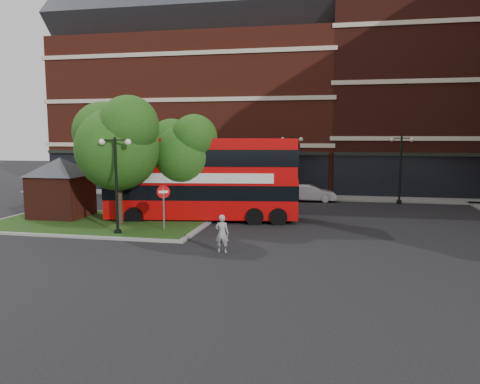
% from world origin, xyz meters
% --- Properties ---
extents(ground, '(120.00, 120.00, 0.00)m').
position_xyz_m(ground, '(0.00, 0.00, 0.00)').
color(ground, black).
rests_on(ground, ground).
extents(pavement_far, '(44.00, 3.00, 0.12)m').
position_xyz_m(pavement_far, '(0.00, 16.50, 0.06)').
color(pavement_far, slate).
rests_on(pavement_far, ground).
extents(terrace_far_left, '(26.00, 12.00, 14.00)m').
position_xyz_m(terrace_far_left, '(-8.00, 24.00, 7.00)').
color(terrace_far_left, maroon).
rests_on(terrace_far_left, ground).
extents(terrace_far_right, '(18.00, 12.00, 16.00)m').
position_xyz_m(terrace_far_right, '(14.00, 24.00, 8.00)').
color(terrace_far_right, '#471911').
rests_on(terrace_far_right, ground).
extents(traffic_island, '(12.60, 7.60, 0.15)m').
position_xyz_m(traffic_island, '(-8.00, 3.00, 0.07)').
color(traffic_island, gray).
rests_on(traffic_island, ground).
extents(kiosk, '(6.51, 6.51, 3.60)m').
position_xyz_m(kiosk, '(-11.00, 4.00, 2.32)').
color(kiosk, '#471911').
rests_on(kiosk, traffic_island).
extents(tree_island_west, '(5.40, 4.71, 7.21)m').
position_xyz_m(tree_island_west, '(-6.60, 2.58, 4.79)').
color(tree_island_west, '#2D2116').
rests_on(tree_island_west, ground).
extents(tree_island_east, '(4.46, 3.90, 6.29)m').
position_xyz_m(tree_island_east, '(-3.58, 5.06, 4.24)').
color(tree_island_east, '#2D2116').
rests_on(tree_island_east, ground).
extents(lamp_island, '(1.72, 0.36, 5.00)m').
position_xyz_m(lamp_island, '(-5.50, 0.20, 2.83)').
color(lamp_island, black).
rests_on(lamp_island, ground).
extents(lamp_far_left, '(1.72, 0.36, 5.00)m').
position_xyz_m(lamp_far_left, '(2.00, 14.50, 2.83)').
color(lamp_far_left, black).
rests_on(lamp_far_left, ground).
extents(lamp_far_right, '(1.72, 0.36, 5.00)m').
position_xyz_m(lamp_far_right, '(10.00, 14.50, 2.83)').
color(lamp_far_right, black).
rests_on(lamp_far_right, ground).
extents(bus, '(11.51, 4.23, 4.29)m').
position_xyz_m(bus, '(-2.47, 5.22, 2.82)').
color(bus, '#BC0707').
rests_on(bus, ground).
extents(woman, '(0.62, 0.41, 1.68)m').
position_xyz_m(woman, '(0.50, -2.03, 0.84)').
color(woman, gray).
rests_on(woman, ground).
extents(car_silver, '(3.77, 1.54, 1.28)m').
position_xyz_m(car_silver, '(-4.97, 15.38, 0.64)').
color(car_silver, '#9EA1A5').
rests_on(car_silver, ground).
extents(car_white, '(3.97, 1.68, 1.27)m').
position_xyz_m(car_white, '(3.48, 14.50, 0.64)').
color(car_white, silver).
rests_on(car_white, ground).
extents(no_entry_sign, '(0.66, 0.31, 2.49)m').
position_xyz_m(no_entry_sign, '(-3.50, 1.50, 1.78)').
color(no_entry_sign, slate).
rests_on(no_entry_sign, ground).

